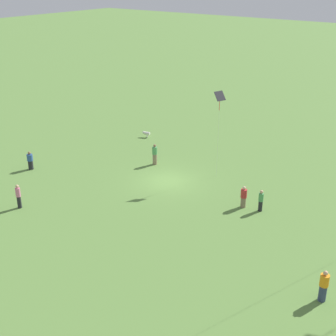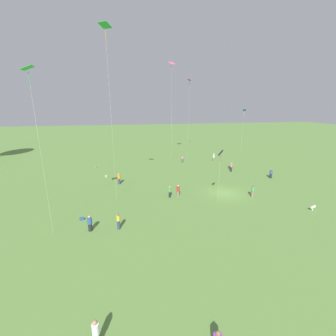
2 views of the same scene
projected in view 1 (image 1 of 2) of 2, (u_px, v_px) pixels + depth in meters
ground_plane at (168, 181)px, 36.85m from camera, size 240.00×240.00×0.00m
person_0 at (244, 197)px, 32.58m from camera, size 0.60×0.60×1.60m
person_2 at (155, 154)px, 39.65m from camera, size 0.49×0.49×1.80m
person_5 at (324, 286)px, 23.35m from camera, size 0.49×0.49×1.78m
person_9 at (18, 196)px, 32.43m from camera, size 0.34×0.34×1.77m
person_10 at (261, 201)px, 32.06m from camera, size 0.43×0.43×1.58m
person_11 at (30, 161)px, 38.72m from camera, size 0.50×0.50×1.56m
kite_4 at (220, 99)px, 35.26m from camera, size 0.93×0.75×6.92m
dog_0 at (146, 133)px, 46.17m from camera, size 0.46×0.78×0.59m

